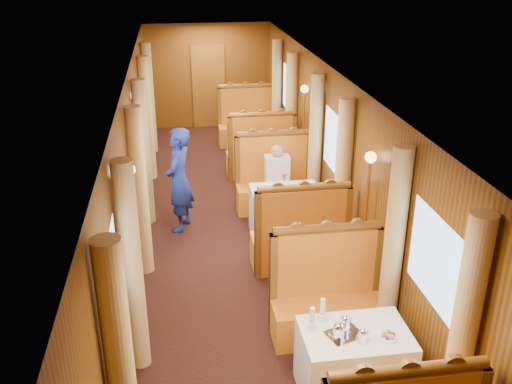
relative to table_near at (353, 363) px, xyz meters
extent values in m
cube|color=brown|center=(-0.75, 9.47, 0.62)|extent=(0.80, 0.04, 2.00)
cube|color=white|center=(0.00, 0.00, 0.00)|extent=(1.05, 0.72, 0.75)
cylinder|color=brown|center=(0.00, -1.17, 0.92)|extent=(1.23, 0.10, 0.10)
cube|color=#B84C14|center=(0.00, 0.95, -0.15)|extent=(1.30, 0.55, 0.45)
cube|color=#B84C14|center=(0.00, 1.17, 0.48)|extent=(1.30, 0.12, 0.80)
cylinder|color=brown|center=(0.00, 1.17, 0.92)|extent=(1.23, 0.10, 0.10)
cube|color=white|center=(0.00, 3.50, 0.00)|extent=(1.05, 0.72, 0.75)
cube|color=#B84C14|center=(0.00, 2.55, -0.15)|extent=(1.30, 0.55, 0.45)
cube|color=#B84C14|center=(0.00, 2.33, 0.48)|extent=(1.30, 0.12, 0.80)
cylinder|color=brown|center=(0.00, 2.33, 0.92)|extent=(1.23, 0.10, 0.10)
cube|color=#B84C14|center=(0.00, 4.45, -0.15)|extent=(1.30, 0.55, 0.45)
cube|color=#B84C14|center=(0.00, 4.67, 0.48)|extent=(1.30, 0.12, 0.80)
cylinder|color=brown|center=(0.00, 4.67, 0.92)|extent=(1.23, 0.10, 0.10)
cube|color=white|center=(0.00, 7.00, 0.00)|extent=(1.05, 0.72, 0.75)
cube|color=#B84C14|center=(0.00, 6.05, -0.15)|extent=(1.30, 0.55, 0.45)
cube|color=#B84C14|center=(0.00, 5.83, 0.48)|extent=(1.30, 0.12, 0.80)
cylinder|color=brown|center=(0.00, 5.83, 0.92)|extent=(1.23, 0.10, 0.10)
cube|color=#B84C14|center=(0.00, 7.95, -0.15)|extent=(1.30, 0.55, 0.45)
cube|color=#B84C14|center=(0.00, 8.16, 0.48)|extent=(1.30, 0.12, 0.80)
cylinder|color=brown|center=(0.00, 8.16, 0.92)|extent=(1.23, 0.10, 0.10)
cube|color=silver|center=(-0.12, -0.02, 0.38)|extent=(0.41, 0.36, 0.01)
cylinder|color=white|center=(0.27, -0.12, 0.38)|extent=(0.20, 0.20, 0.01)
cylinder|color=white|center=(-0.42, 0.09, 0.42)|extent=(0.08, 0.08, 0.08)
cylinder|color=white|center=(-0.42, 0.09, 0.55)|extent=(0.05, 0.05, 0.18)
cylinder|color=white|center=(-0.28, 0.21, 0.42)|extent=(0.08, 0.08, 0.08)
cylinder|color=white|center=(-0.28, 0.21, 0.55)|extent=(0.05, 0.05, 0.18)
cylinder|color=silver|center=(-0.02, 3.54, 0.45)|extent=(0.06, 0.06, 0.14)
cylinder|color=silver|center=(-0.03, 6.99, 0.45)|extent=(0.06, 0.06, 0.14)
cylinder|color=tan|center=(-2.13, -0.78, 0.80)|extent=(0.22, 0.22, 2.35)
cylinder|color=tan|center=(-2.13, 0.78, 0.80)|extent=(0.22, 0.22, 2.35)
cylinder|color=tan|center=(0.63, -0.78, 0.80)|extent=(0.22, 0.22, 2.35)
cylinder|color=tan|center=(0.63, 0.78, 0.80)|extent=(0.22, 0.22, 2.35)
cylinder|color=tan|center=(-2.13, 2.72, 0.80)|extent=(0.22, 0.22, 2.35)
cylinder|color=tan|center=(-2.13, 4.28, 0.80)|extent=(0.22, 0.22, 2.35)
cylinder|color=tan|center=(0.63, 2.72, 0.80)|extent=(0.22, 0.22, 2.35)
cylinder|color=tan|center=(0.63, 4.28, 0.80)|extent=(0.22, 0.22, 2.35)
cylinder|color=tan|center=(-2.13, 6.22, 0.80)|extent=(0.22, 0.22, 2.35)
cylinder|color=tan|center=(-2.13, 7.78, 0.80)|extent=(0.22, 0.22, 2.35)
cylinder|color=tan|center=(0.63, 6.22, 0.80)|extent=(0.22, 0.22, 2.35)
cylinder|color=tan|center=(0.63, 7.78, 0.80)|extent=(0.22, 0.22, 2.35)
cylinder|color=#BF8C3F|center=(-2.15, 1.75, 0.55)|extent=(0.04, 0.04, 1.85)
sphere|color=#FFD18C|center=(-2.15, 1.75, 1.50)|extent=(0.14, 0.14, 0.14)
cylinder|color=#BF8C3F|center=(0.65, 1.75, 0.55)|extent=(0.04, 0.04, 1.85)
sphere|color=#FFD18C|center=(0.65, 1.75, 1.50)|extent=(0.14, 0.14, 0.14)
cylinder|color=#BF8C3F|center=(-2.15, 5.25, 0.55)|extent=(0.04, 0.04, 1.85)
sphere|color=#FFD18C|center=(-2.15, 5.25, 1.50)|extent=(0.14, 0.14, 0.14)
cylinder|color=#BF8C3F|center=(0.65, 5.25, 0.55)|extent=(0.04, 0.04, 1.85)
sphere|color=#FFD18C|center=(0.65, 5.25, 1.50)|extent=(0.14, 0.14, 0.14)
imported|color=navy|center=(-1.60, 3.95, 0.46)|extent=(0.58, 0.71, 1.67)
cube|color=beige|center=(0.00, 4.28, 0.38)|extent=(0.40, 0.24, 0.55)
sphere|color=tan|center=(0.00, 4.28, 0.74)|extent=(0.20, 0.20, 0.20)
cube|color=beige|center=(0.00, 4.11, 0.15)|extent=(0.36, 0.30, 0.14)
camera|label=1|loc=(-1.61, -4.31, 3.81)|focal=40.00mm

